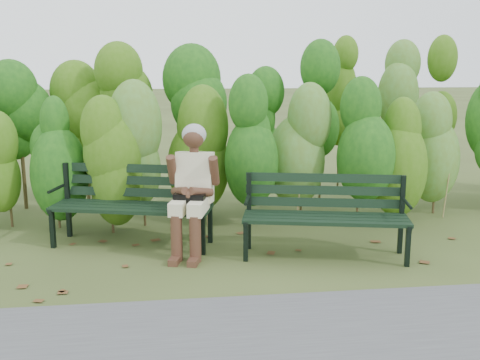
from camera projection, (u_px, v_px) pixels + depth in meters
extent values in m
plane|color=#3C4620|center=(244.00, 259.00, 5.68)|extent=(80.00, 80.00, 0.00)
cylinder|color=#47381E|center=(50.00, 197.00, 6.60)|extent=(0.03, 0.03, 0.80)
ellipsoid|color=#3C6D12|center=(46.00, 144.00, 6.47)|extent=(0.64, 0.64, 1.44)
cylinder|color=#47381E|center=(103.00, 196.00, 6.68)|extent=(0.03, 0.03, 0.80)
ellipsoid|color=#3C6D12|center=(100.00, 143.00, 6.55)|extent=(0.64, 0.64, 1.44)
cylinder|color=#47381E|center=(155.00, 194.00, 6.75)|extent=(0.03, 0.03, 0.80)
ellipsoid|color=#3C6D12|center=(153.00, 142.00, 6.62)|extent=(0.64, 0.64, 1.44)
cylinder|color=#47381E|center=(205.00, 193.00, 6.83)|extent=(0.03, 0.03, 0.80)
ellipsoid|color=#3C6D12|center=(205.00, 141.00, 6.70)|extent=(0.64, 0.64, 1.44)
cylinder|color=#47381E|center=(255.00, 192.00, 6.90)|extent=(0.03, 0.03, 0.80)
ellipsoid|color=#3C6D12|center=(255.00, 140.00, 6.77)|extent=(0.64, 0.64, 1.44)
cylinder|color=#47381E|center=(303.00, 190.00, 6.98)|extent=(0.03, 0.03, 0.80)
ellipsoid|color=#3C6D12|center=(305.00, 139.00, 6.85)|extent=(0.64, 0.64, 1.44)
cylinder|color=#47381E|center=(351.00, 189.00, 7.05)|extent=(0.03, 0.03, 0.80)
ellipsoid|color=#3C6D12|center=(353.00, 138.00, 6.92)|extent=(0.64, 0.64, 1.44)
cylinder|color=#47381E|center=(397.00, 188.00, 7.13)|extent=(0.03, 0.03, 0.80)
ellipsoid|color=#3C6D12|center=(400.00, 138.00, 7.00)|extent=(0.64, 0.64, 1.44)
cylinder|color=#47381E|center=(443.00, 186.00, 7.20)|extent=(0.03, 0.03, 0.80)
ellipsoid|color=#3C6D12|center=(447.00, 137.00, 7.07)|extent=(0.64, 0.64, 1.44)
cylinder|color=#47381E|center=(22.00, 170.00, 7.48)|extent=(0.04, 0.04, 1.10)
ellipsoid|color=#1B4F15|center=(17.00, 104.00, 7.30)|extent=(0.70, 0.70, 1.98)
cylinder|color=#47381E|center=(81.00, 169.00, 7.57)|extent=(0.04, 0.04, 1.10)
ellipsoid|color=#1B4F15|center=(77.00, 103.00, 7.39)|extent=(0.70, 0.70, 1.98)
cylinder|color=#47381E|center=(139.00, 168.00, 7.66)|extent=(0.04, 0.04, 1.10)
ellipsoid|color=#1B4F15|center=(136.00, 103.00, 7.49)|extent=(0.70, 0.70, 1.98)
cylinder|color=#47381E|center=(195.00, 166.00, 7.76)|extent=(0.04, 0.04, 1.10)
ellipsoid|color=#1B4F15|center=(194.00, 102.00, 7.58)|extent=(0.70, 0.70, 1.98)
cylinder|color=#47381E|center=(250.00, 165.00, 7.85)|extent=(0.04, 0.04, 1.10)
ellipsoid|color=#1B4F15|center=(250.00, 102.00, 7.67)|extent=(0.70, 0.70, 1.98)
cylinder|color=#47381E|center=(303.00, 164.00, 7.95)|extent=(0.04, 0.04, 1.10)
ellipsoid|color=#1B4F15|center=(305.00, 102.00, 7.77)|extent=(0.70, 0.70, 1.98)
cylinder|color=#47381E|center=(356.00, 163.00, 8.04)|extent=(0.04, 0.04, 1.10)
ellipsoid|color=#1B4F15|center=(358.00, 101.00, 7.86)|extent=(0.70, 0.70, 1.98)
cylinder|color=#47381E|center=(407.00, 162.00, 8.14)|extent=(0.04, 0.04, 1.10)
ellipsoid|color=#1B4F15|center=(410.00, 101.00, 7.96)|extent=(0.70, 0.70, 1.98)
cylinder|color=#47381E|center=(457.00, 161.00, 8.23)|extent=(0.04, 0.04, 1.10)
ellipsoid|color=#1B4F15|center=(461.00, 100.00, 8.05)|extent=(0.70, 0.70, 1.98)
cube|color=brown|center=(191.00, 260.00, 5.64)|extent=(0.11, 0.11, 0.01)
cube|color=brown|center=(78.00, 242.00, 6.23)|extent=(0.11, 0.11, 0.01)
cube|color=brown|center=(123.00, 315.00, 4.41)|extent=(0.09, 0.07, 0.01)
cube|color=brown|center=(439.00, 227.00, 6.79)|extent=(0.11, 0.11, 0.01)
cube|color=brown|center=(209.00, 277.00, 5.21)|extent=(0.11, 0.11, 0.01)
cube|color=brown|center=(395.00, 258.00, 5.71)|extent=(0.11, 0.11, 0.01)
cube|color=brown|center=(236.00, 264.00, 5.55)|extent=(0.11, 0.11, 0.01)
cube|color=brown|center=(359.00, 236.00, 6.45)|extent=(0.11, 0.11, 0.01)
cube|color=brown|center=(4.00, 257.00, 5.75)|extent=(0.11, 0.10, 0.01)
cube|color=brown|center=(279.00, 277.00, 5.20)|extent=(0.10, 0.08, 0.01)
cube|color=brown|center=(177.00, 273.00, 5.32)|extent=(0.10, 0.11, 0.01)
cube|color=brown|center=(224.00, 255.00, 5.81)|extent=(0.11, 0.11, 0.01)
cube|color=brown|center=(300.00, 268.00, 5.42)|extent=(0.11, 0.10, 0.01)
cube|color=brown|center=(30.00, 255.00, 5.79)|extent=(0.11, 0.11, 0.01)
cube|color=brown|center=(333.00, 245.00, 6.11)|extent=(0.11, 0.11, 0.01)
cube|color=brown|center=(45.00, 294.00, 4.81)|extent=(0.11, 0.11, 0.01)
cube|color=brown|center=(216.00, 284.00, 5.04)|extent=(0.11, 0.10, 0.01)
cube|color=brown|center=(478.00, 237.00, 6.40)|extent=(0.09, 0.10, 0.01)
cube|color=brown|center=(93.00, 255.00, 5.80)|extent=(0.11, 0.10, 0.01)
cube|color=brown|center=(251.00, 285.00, 5.01)|extent=(0.10, 0.08, 0.01)
cube|color=brown|center=(57.00, 287.00, 4.96)|extent=(0.09, 0.07, 0.01)
cube|color=brown|center=(449.00, 268.00, 5.42)|extent=(0.11, 0.10, 0.01)
cube|color=brown|center=(106.00, 246.00, 6.09)|extent=(0.10, 0.08, 0.01)
cube|color=brown|center=(248.00, 232.00, 6.59)|extent=(0.10, 0.11, 0.01)
cube|color=black|center=(126.00, 212.00, 5.86)|extent=(1.69, 0.54, 0.04)
cube|color=black|center=(130.00, 209.00, 5.97)|extent=(1.69, 0.54, 0.04)
cube|color=black|center=(133.00, 206.00, 6.09)|extent=(1.69, 0.54, 0.04)
cube|color=black|center=(137.00, 203.00, 6.21)|extent=(1.69, 0.54, 0.04)
cube|color=black|center=(139.00, 192.00, 6.27)|extent=(1.67, 0.49, 0.10)
cube|color=black|center=(139.00, 180.00, 6.26)|extent=(1.67, 0.49, 0.10)
cube|color=black|center=(139.00, 168.00, 6.24)|extent=(1.67, 0.49, 0.10)
cube|color=black|center=(52.00, 229.00, 6.00)|extent=(0.06, 0.06, 0.43)
cube|color=black|center=(68.00, 200.00, 6.35)|extent=(0.06, 0.06, 0.86)
cube|color=black|center=(59.00, 207.00, 6.14)|extent=(0.17, 0.47, 0.04)
cylinder|color=black|center=(56.00, 189.00, 6.05)|extent=(0.12, 0.35, 0.03)
cube|color=black|center=(203.00, 235.00, 5.78)|extent=(0.06, 0.06, 0.43)
cube|color=black|center=(210.00, 205.00, 6.14)|extent=(0.06, 0.06, 0.86)
cube|color=black|center=(206.00, 212.00, 5.93)|extent=(0.17, 0.47, 0.04)
cylinder|color=black|center=(205.00, 193.00, 5.84)|extent=(0.12, 0.35, 0.03)
cube|color=black|center=(326.00, 223.00, 5.49)|extent=(1.64, 0.46, 0.04)
cube|color=black|center=(326.00, 220.00, 5.60)|extent=(1.64, 0.46, 0.04)
cube|color=black|center=(325.00, 217.00, 5.71)|extent=(1.64, 0.46, 0.04)
cube|color=black|center=(324.00, 214.00, 5.82)|extent=(1.64, 0.46, 0.04)
cube|color=black|center=(324.00, 202.00, 5.89)|extent=(1.63, 0.41, 0.10)
cube|color=black|center=(325.00, 190.00, 5.87)|extent=(1.63, 0.41, 0.10)
cube|color=black|center=(325.00, 178.00, 5.86)|extent=(1.63, 0.41, 0.10)
cube|color=black|center=(246.00, 241.00, 5.59)|extent=(0.05, 0.05, 0.41)
cube|color=black|center=(249.00, 211.00, 5.94)|extent=(0.05, 0.05, 0.83)
cube|color=black|center=(247.00, 218.00, 5.73)|extent=(0.15, 0.46, 0.04)
cylinder|color=black|center=(247.00, 200.00, 5.65)|extent=(0.11, 0.34, 0.03)
cube|color=black|center=(408.00, 246.00, 5.45)|extent=(0.05, 0.05, 0.41)
cube|color=black|center=(402.00, 215.00, 5.79)|extent=(0.05, 0.05, 0.83)
cube|color=black|center=(405.00, 222.00, 5.59)|extent=(0.15, 0.46, 0.04)
cylinder|color=black|center=(407.00, 204.00, 5.50)|extent=(0.11, 0.34, 0.03)
cube|color=beige|center=(180.00, 206.00, 5.72)|extent=(0.26, 0.47, 0.14)
cube|color=beige|center=(199.00, 206.00, 5.69)|extent=(0.26, 0.47, 0.14)
cylinder|color=#4E2D1E|center=(177.00, 238.00, 5.60)|extent=(0.14, 0.14, 0.47)
cylinder|color=#4E2D1E|center=(195.00, 239.00, 5.58)|extent=(0.14, 0.14, 0.47)
cube|color=#4E2D1E|center=(175.00, 260.00, 5.56)|extent=(0.15, 0.23, 0.06)
cube|color=#4E2D1E|center=(194.00, 261.00, 5.54)|extent=(0.15, 0.23, 0.06)
cube|color=beige|center=(195.00, 177.00, 5.94)|extent=(0.44, 0.36, 0.55)
cylinder|color=#4E2D1E|center=(194.00, 151.00, 5.86)|extent=(0.10, 0.10, 0.11)
sphere|color=#4E2D1E|center=(194.00, 138.00, 5.82)|extent=(0.22, 0.22, 0.22)
ellipsoid|color=gray|center=(194.00, 135.00, 5.84)|extent=(0.26, 0.24, 0.23)
cylinder|color=#4E2D1E|center=(172.00, 170.00, 5.86)|extent=(0.15, 0.24, 0.33)
cylinder|color=#4E2D1E|center=(214.00, 171.00, 5.81)|extent=(0.15, 0.24, 0.33)
cylinder|color=#4E2D1E|center=(180.00, 191.00, 5.75)|extent=(0.19, 0.30, 0.14)
cylinder|color=#4E2D1E|center=(201.00, 192.00, 5.73)|extent=(0.28, 0.24, 0.14)
sphere|color=#4E2D1E|center=(189.00, 195.00, 5.68)|extent=(0.12, 0.12, 0.12)
cube|color=black|center=(189.00, 202.00, 5.71)|extent=(0.34, 0.20, 0.17)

